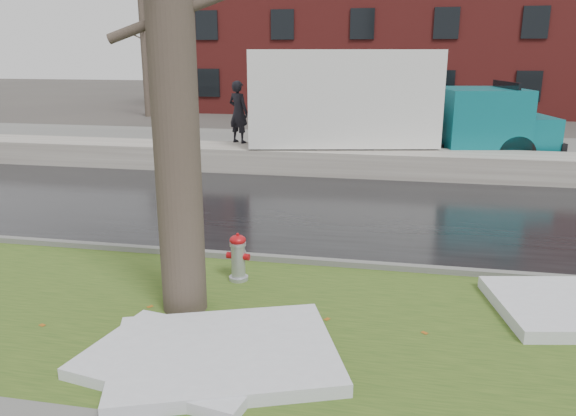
# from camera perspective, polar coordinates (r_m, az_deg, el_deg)

# --- Properties ---
(ground) EXTENTS (120.00, 120.00, 0.00)m
(ground) POSITION_cam_1_polar(r_m,az_deg,el_deg) (9.02, -2.59, -7.89)
(ground) COLOR #47423D
(ground) RESTS_ON ground
(verge) EXTENTS (60.00, 4.50, 0.04)m
(verge) POSITION_cam_1_polar(r_m,az_deg,el_deg) (7.92, -4.77, -11.29)
(verge) COLOR #2B4717
(verge) RESTS_ON ground
(road) EXTENTS (60.00, 7.00, 0.03)m
(road) POSITION_cam_1_polar(r_m,az_deg,el_deg) (13.18, 2.01, -0.13)
(road) COLOR black
(road) RESTS_ON ground
(parking_lot) EXTENTS (60.00, 9.00, 0.03)m
(parking_lot) POSITION_cam_1_polar(r_m,az_deg,el_deg) (21.42, 5.65, 5.97)
(parking_lot) COLOR slate
(parking_lot) RESTS_ON ground
(curb) EXTENTS (60.00, 0.15, 0.14)m
(curb) POSITION_cam_1_polar(r_m,az_deg,el_deg) (9.89, -1.23, -5.25)
(curb) COLOR slate
(curb) RESTS_ON ground
(snowbank) EXTENTS (60.00, 1.60, 0.75)m
(snowbank) POSITION_cam_1_polar(r_m,az_deg,el_deg) (17.15, 4.26, 4.79)
(snowbank) COLOR #B1ADA1
(snowbank) RESTS_ON ground
(brick_building) EXTENTS (26.00, 12.00, 10.00)m
(brick_building) POSITION_cam_1_polar(r_m,az_deg,el_deg) (38.05, 11.66, 17.49)
(brick_building) COLOR maroon
(brick_building) RESTS_ON ground
(bg_tree_left) EXTENTS (1.40, 1.62, 6.50)m
(bg_tree_left) POSITION_cam_1_polar(r_m,az_deg,el_deg) (33.12, -14.36, 14.75)
(bg_tree_left) COLOR brown
(bg_tree_left) RESTS_ON ground
(bg_tree_center) EXTENTS (1.40, 1.62, 6.50)m
(bg_tree_center) POSITION_cam_1_polar(r_m,az_deg,el_deg) (34.95, -2.19, 15.24)
(bg_tree_center) COLOR brown
(bg_tree_center) RESTS_ON ground
(fire_hydrant) EXTENTS (0.38, 0.33, 0.79)m
(fire_hydrant) POSITION_cam_1_polar(r_m,az_deg,el_deg) (9.02, -5.08, -4.79)
(fire_hydrant) COLOR #A5A8AD
(fire_hydrant) RESTS_ON verge
(tree) EXTENTS (1.60, 1.88, 7.75)m
(tree) POSITION_cam_1_polar(r_m,az_deg,el_deg) (7.53, -11.88, 17.96)
(tree) COLOR brown
(tree) RESTS_ON verge
(box_truck) EXTENTS (11.06, 4.29, 3.65)m
(box_truck) POSITION_cam_1_polar(r_m,az_deg,el_deg) (18.07, 9.17, 10.18)
(box_truck) COLOR black
(box_truck) RESTS_ON ground
(worker) EXTENTS (0.84, 0.73, 1.96)m
(worker) POSITION_cam_1_polar(r_m,az_deg,el_deg) (18.13, -5.06, 9.69)
(worker) COLOR black
(worker) RESTS_ON snowbank
(snow_patch_near) EXTENTS (3.13, 2.78, 0.16)m
(snow_patch_near) POSITION_cam_1_polar(r_m,az_deg,el_deg) (6.96, -6.40, -14.46)
(snow_patch_near) COLOR silver
(snow_patch_near) RESTS_ON verge
(snow_patch_far) EXTENTS (2.46, 1.98, 0.14)m
(snow_patch_far) POSITION_cam_1_polar(r_m,az_deg,el_deg) (6.95, -10.81, -14.80)
(snow_patch_far) COLOR silver
(snow_patch_far) RESTS_ON verge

